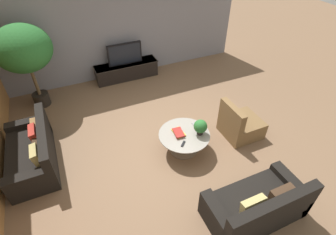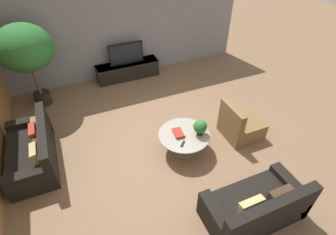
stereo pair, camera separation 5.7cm
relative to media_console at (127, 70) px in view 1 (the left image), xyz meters
The scene contains 13 objects.
ground_plane 2.95m from the media_console, 91.04° to the right, with size 24.00×24.00×0.00m, color brown.
back_wall_stone 1.30m from the media_console, 99.51° to the left, with size 7.40×0.12×3.00m, color gray.
media_console is the anchor object (origin of this frame).
television 0.53m from the media_console, 90.00° to the right, with size 0.99×0.13×0.62m.
coffee_table 3.39m from the media_console, 86.39° to the right, with size 1.05×1.05×0.46m.
couch_by_wall 3.66m from the media_console, 136.93° to the right, with size 0.84×1.75×0.84m.
couch_near_entry 5.27m from the media_console, 83.41° to the right, with size 1.64×0.84×0.84m.
armchair_wicker 3.79m from the media_console, 65.42° to the right, with size 0.80×0.76×0.86m.
potted_palm_tall 2.77m from the media_console, behind, with size 1.29×1.29×2.10m.
potted_plant_tabletop 3.55m from the media_console, 81.74° to the right, with size 0.27×0.27×0.34m.
book_stack 3.33m from the media_console, 88.07° to the right, with size 0.22×0.34×0.06m.
remote_black 3.63m from the media_console, 88.99° to the right, with size 0.04×0.16×0.02m, color black.
remote_silver 3.28m from the media_console, 80.61° to the right, with size 0.04×0.16×0.02m, color gray.
Camera 1 is at (-1.62, -3.87, 4.12)m, focal length 28.00 mm.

